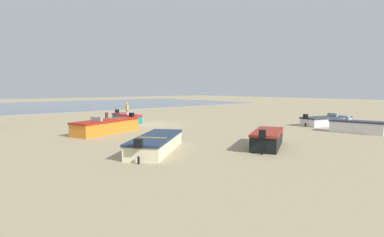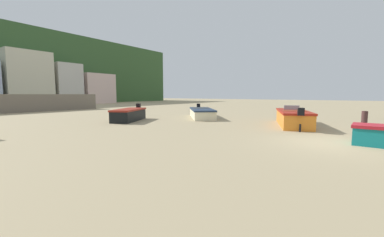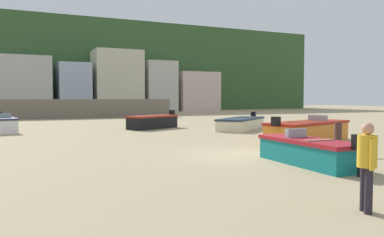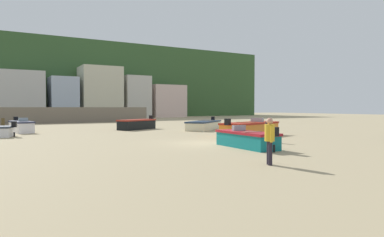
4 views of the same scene
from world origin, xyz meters
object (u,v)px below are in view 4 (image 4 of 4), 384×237
at_px(boat_orange_2, 250,129).
at_px(mooring_post_mid_beach, 3,124).
at_px(beach_walker_foreground, 270,137).
at_px(boat_teal_5, 247,139).
at_px(mooring_post_near_water, 267,132).
at_px(boat_cream_0, 204,125).
at_px(boat_white_6, 21,127).
at_px(boat_black_4, 137,124).

height_order(boat_orange_2, mooring_post_mid_beach, boat_orange_2).
distance_m(mooring_post_mid_beach, beach_walker_foreground, 26.66).
bearing_deg(boat_teal_5, mooring_post_near_water, 31.34).
distance_m(boat_cream_0, beach_walker_foreground, 18.65).
bearing_deg(mooring_post_near_water, boat_teal_5, -150.90).
distance_m(boat_teal_5, mooring_post_mid_beach, 23.49).
distance_m(boat_teal_5, boat_white_6, 19.12).
xyz_separation_m(boat_teal_5, beach_walker_foreground, (-2.50, -4.37, 0.54)).
distance_m(boat_orange_2, boat_black_4, 11.41).
distance_m(mooring_post_near_water, mooring_post_mid_beach, 23.52).
xyz_separation_m(boat_white_6, mooring_post_near_water, (11.70, -15.37, 0.12)).
bearing_deg(boat_teal_5, boat_white_6, 120.43).
bearing_deg(boat_white_6, boat_black_4, 163.35).
height_order(boat_cream_0, mooring_post_mid_beach, boat_cream_0).
height_order(mooring_post_near_water, beach_walker_foreground, beach_walker_foreground).
xyz_separation_m(boat_black_4, mooring_post_near_water, (2.50, -14.22, 0.13)).
distance_m(boat_cream_0, boat_orange_2, 7.51).
height_order(boat_cream_0, boat_black_4, boat_black_4).
xyz_separation_m(boat_orange_2, beach_walker_foreground, (-6.92, -9.48, 0.46)).
relative_size(boat_cream_0, boat_teal_5, 1.24).
height_order(boat_orange_2, boat_white_6, boat_orange_2).
height_order(boat_black_4, boat_teal_5, boat_black_4).
bearing_deg(boat_cream_0, boat_white_6, 33.62).
bearing_deg(boat_orange_2, boat_cream_0, 153.58).
bearing_deg(boat_black_4, boat_white_6, 54.97).
bearing_deg(mooring_post_mid_beach, boat_orange_2, -47.54).
bearing_deg(boat_cream_0, beach_walker_foreground, 115.59).
xyz_separation_m(boat_cream_0, boat_white_6, (-14.32, 4.28, 0.07)).
bearing_deg(boat_white_6, mooring_post_mid_beach, -83.69).
bearing_deg(boat_teal_5, boat_black_4, 91.62).
bearing_deg(boat_black_4, boat_orange_2, 173.92).
distance_m(boat_orange_2, boat_teal_5, 6.76).
xyz_separation_m(mooring_post_near_water, beach_walker_foreground, (-5.17, -5.85, 0.37)).
bearing_deg(boat_white_6, mooring_post_near_water, 117.74).
bearing_deg(boat_cream_0, boat_orange_2, 133.66).
bearing_deg(boat_white_6, boat_cream_0, 153.80).
bearing_deg(boat_orange_2, mooring_post_near_water, -45.54).
xyz_separation_m(boat_teal_5, mooring_post_mid_beach, (-10.25, 21.14, 0.10)).
bearing_deg(boat_cream_0, boat_black_4, 18.76).
distance_m(mooring_post_near_water, beach_walker_foreground, 7.82).
xyz_separation_m(boat_black_4, beach_walker_foreground, (-2.67, -20.08, 0.50)).
bearing_deg(mooring_post_mid_beach, mooring_post_near_water, -56.68).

